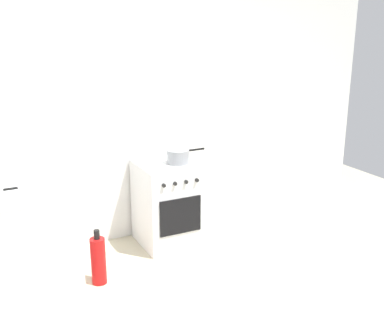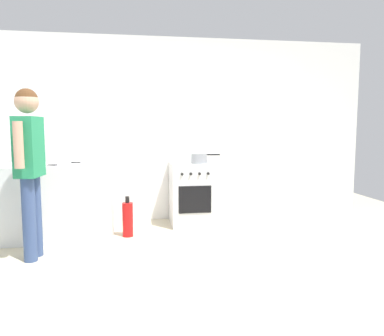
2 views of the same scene
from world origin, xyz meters
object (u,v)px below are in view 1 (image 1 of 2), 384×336
oven_left (168,203)px  fire_extinguisher (98,260)px  pot (178,157)px  knife_utility (18,188)px

oven_left → fire_extinguisher: 1.01m
oven_left → pot: 0.50m
oven_left → knife_utility: 1.54m
pot → knife_utility: pot is taller
oven_left → pot: pot is taller
oven_left → pot: bearing=-26.7°
pot → knife_utility: 1.55m
pot → fire_extinguisher: pot is taller
knife_utility → fire_extinguisher: (0.56, -0.20, -0.69)m
pot → fire_extinguisher: bearing=-156.2°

